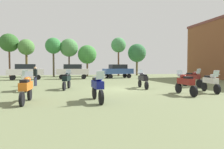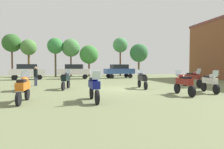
% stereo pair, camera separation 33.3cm
% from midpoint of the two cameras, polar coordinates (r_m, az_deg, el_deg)
% --- Properties ---
extents(ground_plane, '(44.00, 52.00, 0.02)m').
position_cam_midpoint_polar(ground_plane, '(14.31, 2.30, -4.39)').
color(ground_plane, '#6B754E').
extents(motorcycle_2, '(0.62, 2.20, 1.48)m').
position_cam_midpoint_polar(motorcycle_2, '(9.11, -5.42, -3.59)').
color(motorcycle_2, black).
rests_on(motorcycle_2, ground).
extents(motorcycle_3, '(0.67, 2.30, 1.51)m').
position_cam_midpoint_polar(motorcycle_3, '(16.98, 22.47, -0.95)').
color(motorcycle_3, black).
rests_on(motorcycle_3, ground).
extents(motorcycle_4, '(0.69, 2.08, 1.44)m').
position_cam_midpoint_polar(motorcycle_4, '(13.79, 26.86, -1.91)').
color(motorcycle_4, black).
rests_on(motorcycle_4, ground).
extents(motorcycle_5, '(0.62, 2.12, 1.44)m').
position_cam_midpoint_polar(motorcycle_5, '(9.67, -25.28, -3.58)').
color(motorcycle_5, black).
rests_on(motorcycle_5, ground).
extents(motorcycle_7, '(0.62, 2.21, 1.46)m').
position_cam_midpoint_polar(motorcycle_7, '(12.03, 20.41, -2.34)').
color(motorcycle_7, black).
rests_on(motorcycle_7, ground).
extents(motorcycle_8, '(0.74, 2.10, 1.47)m').
position_cam_midpoint_polar(motorcycle_8, '(14.45, -14.09, -1.49)').
color(motorcycle_8, black).
rests_on(motorcycle_8, ground).
extents(motorcycle_9, '(0.78, 2.07, 1.46)m').
position_cam_midpoint_polar(motorcycle_9, '(14.38, -25.36, -1.69)').
color(motorcycle_9, black).
rests_on(motorcycle_9, ground).
extents(motorcycle_10, '(0.62, 2.21, 1.44)m').
position_cam_midpoint_polar(motorcycle_10, '(14.82, 8.61, -1.40)').
color(motorcycle_10, black).
rests_on(motorcycle_10, ground).
extents(car_1, '(4.48, 2.28, 2.00)m').
position_cam_midpoint_polar(car_1, '(26.60, -11.93, 1.22)').
color(car_1, black).
rests_on(car_1, ground).
extents(car_2, '(4.52, 2.41, 2.00)m').
position_cam_midpoint_polar(car_2, '(27.98, 1.45, 1.32)').
color(car_2, black).
rests_on(car_2, ground).
extents(car_3, '(4.57, 2.60, 2.00)m').
position_cam_midpoint_polar(car_3, '(26.79, -24.86, 1.06)').
color(car_3, black).
rests_on(car_3, ground).
extents(person_1, '(0.46, 0.46, 1.68)m').
position_cam_midpoint_polar(person_1, '(17.84, -22.51, -0.05)').
color(person_1, '#2E3149').
rests_on(person_1, ground).
extents(tree_1, '(2.77, 2.77, 7.09)m').
position_cam_midpoint_polar(tree_1, '(35.74, 1.69, 8.73)').
color(tree_1, brown).
rests_on(tree_1, ground).
extents(tree_2, '(3.10, 3.10, 6.50)m').
position_cam_midpoint_polar(tree_2, '(33.94, -13.06, 7.79)').
color(tree_2, '#4D382F').
rests_on(tree_2, ground).
extents(tree_3, '(3.26, 3.26, 5.44)m').
position_cam_midpoint_polar(tree_3, '(33.66, -7.73, 5.94)').
color(tree_3, brown).
rests_on(tree_3, ground).
extents(tree_5, '(3.50, 3.50, 6.07)m').
position_cam_midpoint_polar(tree_5, '(37.06, 7.24, 6.38)').
color(tree_5, brown).
rests_on(tree_5, ground).
extents(tree_6, '(3.03, 3.03, 7.18)m').
position_cam_midpoint_polar(tree_6, '(36.42, -28.72, 8.29)').
color(tree_6, brown).
rests_on(tree_6, ground).
extents(tree_7, '(2.68, 2.68, 6.54)m').
position_cam_midpoint_polar(tree_7, '(33.74, -17.46, 8.14)').
color(tree_7, brown).
rests_on(tree_7, ground).
extents(tree_8, '(2.66, 2.66, 6.29)m').
position_cam_midpoint_polar(tree_8, '(35.25, -24.58, 7.36)').
color(tree_8, brown).
rests_on(tree_8, ground).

